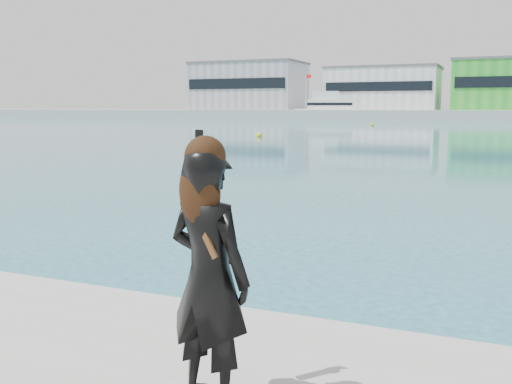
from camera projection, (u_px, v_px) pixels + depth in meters
far_quay at (487, 115)px, 122.64m from camera, size 320.00×40.00×2.00m
warehouse_grey_left at (249, 86)px, 140.90m from camera, size 26.52×16.36×11.50m
warehouse_white at (383, 88)px, 128.39m from camera, size 24.48×15.35×9.50m
flagpole_left at (306, 89)px, 128.16m from camera, size 1.28×0.16×8.00m
motor_yacht at (332, 109)px, 120.87m from camera, size 17.23×8.99×7.75m
buoy_far at (372, 126)px, 78.49m from camera, size 0.50×0.50×0.50m
buoy_extra at (259, 137)px, 49.03m from camera, size 0.50×0.50×0.50m
woman at (208, 270)px, 3.28m from camera, size 0.62×0.48×1.60m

